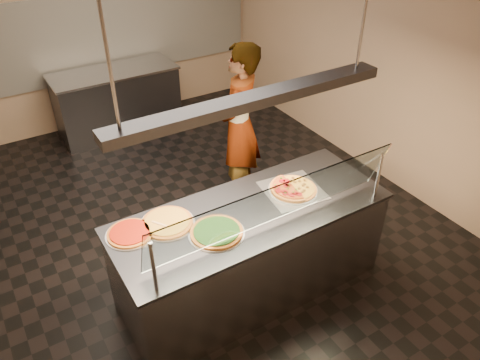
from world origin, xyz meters
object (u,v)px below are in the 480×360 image
half_pizza_sausage (302,185)px  prep_table (117,101)px  serving_counter (251,251)px  pizza_tomato (130,233)px  pizza_cheese (167,222)px  worker (239,126)px  perforated_tray (293,190)px  sneeze_guard (276,204)px  half_pizza_pepperoni (284,191)px  pizza_spinach (216,232)px  heat_lamp_housing (253,100)px  pizza_spatula (167,223)px

half_pizza_sausage → prep_table: bearing=98.0°
serving_counter → half_pizza_sausage: bearing=5.1°
pizza_tomato → prep_table: 3.64m
pizza_cheese → worker: 1.76m
perforated_tray → pizza_tomato: size_ratio=1.44×
half_pizza_sausage → pizza_cheese: half_pizza_sausage is taller
perforated_tray → pizza_cheese: pizza_cheese is taller
sneeze_guard → perforated_tray: sneeze_guard is taller
pizza_cheese → pizza_tomato: (-0.31, 0.03, -0.00)m
perforated_tray → half_pizza_pepperoni: bearing=-179.8°
worker → pizza_tomato: bearing=-9.2°
sneeze_guard → pizza_spinach: bearing=148.1°
heat_lamp_housing → half_pizza_sausage: bearing=5.1°
half_pizza_pepperoni → heat_lamp_housing: (-0.38, -0.05, 0.99)m
prep_table → serving_counter: bearing=-90.9°
half_pizza_sausage → worker: (0.12, 1.27, -0.01)m
sneeze_guard → pizza_spatula: size_ratio=8.11×
serving_counter → pizza_spinach: (-0.40, -0.10, 0.48)m
pizza_cheese → prep_table: pizza_cheese is taller
perforated_tray → prep_table: bearing=96.5°
heat_lamp_housing → pizza_spatula: bearing=164.7°
pizza_spinach → worker: bearing=52.5°
sneeze_guard → pizza_cheese: (-0.68, 0.56, -0.28)m
pizza_tomato → worker: bearing=32.5°
sneeze_guard → pizza_cheese: bearing=140.3°
half_pizza_pepperoni → pizza_spatula: size_ratio=1.63×
half_pizza_sausage → heat_lamp_housing: bearing=-174.9°
serving_counter → pizza_tomato: (-0.99, 0.25, 0.48)m
worker → heat_lamp_housing: bearing=20.5°
half_pizza_sausage → serving_counter: bearing=-174.9°
pizza_tomato → pizza_spinach: bearing=-30.4°
perforated_tray → heat_lamp_housing: 1.12m
pizza_cheese → worker: bearing=38.7°
perforated_tray → prep_table: size_ratio=0.32×
pizza_cheese → worker: size_ratio=0.24×
pizza_spinach → pizza_tomato: (-0.59, 0.35, -0.00)m
serving_counter → prep_table: (0.06, 3.71, 0.00)m
pizza_spinach → half_pizza_sausage: bearing=8.7°
half_pizza_sausage → prep_table: size_ratio=0.25×
perforated_tray → pizza_cheese: bearing=171.6°
pizza_spatula → worker: size_ratio=0.14×
serving_counter → pizza_spinach: bearing=-166.2°
half_pizza_sausage → pizza_cheese: (-1.25, 0.17, -0.01)m
serving_counter → sneeze_guard: size_ratio=1.11×
perforated_tray → pizza_spatula: (-1.17, 0.14, 0.02)m
worker → heat_lamp_housing: size_ratio=0.82×
pizza_spinach → pizza_cheese: (-0.28, 0.32, -0.00)m
serving_counter → sneeze_guard: sneeze_guard is taller
pizza_cheese → pizza_spatula: pizza_spatula is taller
worker → prep_table: bearing=-116.8°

